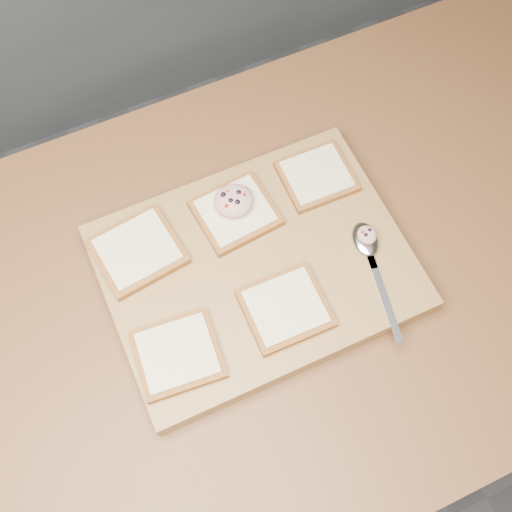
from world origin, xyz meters
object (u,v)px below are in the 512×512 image
(bread_far_center, at_px, (235,213))
(spoon, at_px, (368,248))
(tuna_salad_dollop, at_px, (234,201))
(cutting_board, at_px, (256,268))

(bread_far_center, height_order, spoon, bread_far_center)
(bread_far_center, bearing_deg, tuna_salad_dollop, 80.01)
(tuna_salad_dollop, xyz_separation_m, spoon, (0.16, -0.15, -0.03))
(spoon, bearing_deg, tuna_salad_dollop, 137.28)
(cutting_board, bearing_deg, tuna_salad_dollop, 86.04)
(cutting_board, xyz_separation_m, tuna_salad_dollop, (0.01, 0.10, 0.05))
(bread_far_center, relative_size, spoon, 0.63)
(bread_far_center, bearing_deg, cutting_board, -93.38)
(cutting_board, distance_m, bread_far_center, 0.09)
(tuna_salad_dollop, bearing_deg, cutting_board, -93.96)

